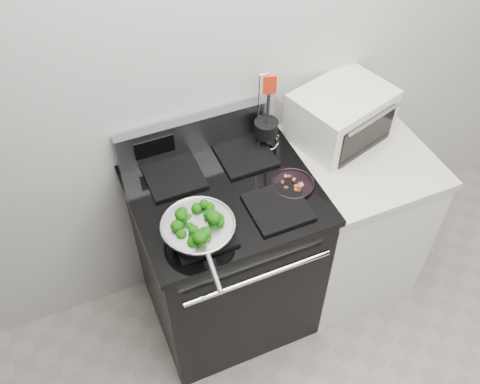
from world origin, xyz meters
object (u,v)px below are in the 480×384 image
skillet (198,229)px  utensil_holder (266,132)px  toaster_oven (341,115)px  gas_range (226,255)px  bacon_plate (293,182)px

skillet → utensil_holder: size_ratio=1.21×
skillet → toaster_oven: toaster_oven is taller
utensil_holder → skillet: bearing=-120.8°
gas_range → skillet: (-0.18, -0.18, 0.51)m
utensil_holder → toaster_oven: bearing=10.8°
toaster_oven → gas_range: bearing=176.6°
gas_range → utensil_holder: (0.29, 0.21, 0.53)m
skillet → bacon_plate: skillet is taller
bacon_plate → utensil_holder: (0.01, 0.29, 0.05)m
gas_range → skillet: gas_range is taller
gas_range → toaster_oven: bearing=13.3°
skillet → bacon_plate: 0.48m
gas_range → skillet: size_ratio=2.42×
utensil_holder → toaster_oven: size_ratio=0.76×
toaster_oven → utensil_holder: bearing=154.5°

